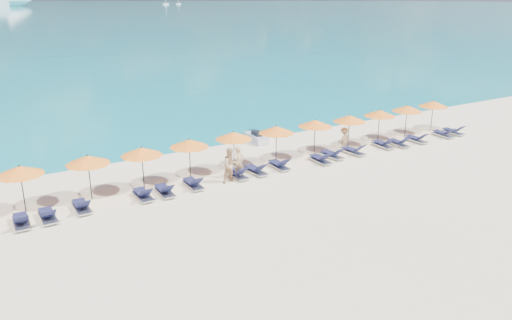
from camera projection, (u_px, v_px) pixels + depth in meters
ground at (288, 200)px, 24.06m from camera, size 1400.00×1400.00×0.00m
sailboat_near at (178, 4)px, 578.29m from camera, size 5.42×1.81×9.93m
sailboat_far at (166, 4)px, 551.46m from camera, size 6.41×2.14×11.76m
jetski at (256, 137)px, 33.55m from camera, size 0.92×2.18×0.76m
beachgoer_a at (239, 162)px, 26.78m from camera, size 0.74×0.61×1.75m
beachgoer_b at (231, 165)px, 26.06m from camera, size 0.94×0.57×1.89m
beachgoer_c at (344, 139)px, 31.43m from camera, size 1.06×0.62×1.55m
umbrella_2 at (20, 171)px, 22.08m from camera, size 2.10×2.10×2.28m
umbrella_3 at (88, 160)px, 23.53m from camera, size 2.10×2.10×2.28m
umbrella_4 at (142, 152)px, 24.77m from camera, size 2.10×2.10×2.28m
umbrella_5 at (189, 143)px, 26.19m from camera, size 2.10×2.10×2.28m
umbrella_6 at (234, 136)px, 27.61m from camera, size 2.10×2.10×2.28m
umbrella_7 at (276, 130)px, 28.84m from camera, size 2.10×2.10×2.28m
umbrella_8 at (315, 123)px, 30.28m from camera, size 2.10×2.10×2.28m
umbrella_9 at (350, 118)px, 31.47m from camera, size 2.10×2.10×2.28m
umbrella_10 at (380, 113)px, 32.92m from camera, size 2.10×2.10×2.28m
umbrella_11 at (407, 108)px, 34.27m from camera, size 2.10×2.10×2.28m
umbrella_12 at (433, 104)px, 35.73m from camera, size 2.10×2.10×2.28m
lounger_3 at (21, 221)px, 21.30m from camera, size 0.68×1.72×0.66m
lounger_4 at (48, 215)px, 21.84m from camera, size 0.63×1.70×0.66m
lounger_5 at (82, 206)px, 22.80m from camera, size 0.64×1.71×0.66m
lounger_6 at (143, 194)px, 24.15m from camera, size 0.63×1.70×0.66m
lounger_7 at (165, 190)px, 24.63m from camera, size 0.70×1.73×0.66m
lounger_8 at (193, 183)px, 25.56m from camera, size 0.67×1.72×0.66m
lounger_9 at (237, 174)px, 26.96m from camera, size 0.65×1.71×0.66m
lounger_10 at (256, 170)px, 27.54m from camera, size 0.73×1.74×0.66m
lounger_11 at (279, 165)px, 28.36m from camera, size 0.70×1.73×0.66m
lounger_12 at (320, 159)px, 29.38m from camera, size 0.73×1.74×0.66m
lounger_13 at (332, 154)px, 30.24m from camera, size 0.70×1.73×0.66m
lounger_14 at (353, 151)px, 30.97m from camera, size 0.78×1.75×0.66m
lounger_15 at (383, 144)px, 32.32m from camera, size 0.77×1.75×0.66m
lounger_16 at (399, 143)px, 32.64m from camera, size 0.72×1.73×0.66m
lounger_17 at (416, 139)px, 33.52m from camera, size 0.66×1.71×0.66m
lounger_18 at (443, 134)px, 34.79m from camera, size 0.76×1.75×0.66m
lounger_19 at (453, 131)px, 35.43m from camera, size 0.64×1.71×0.66m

